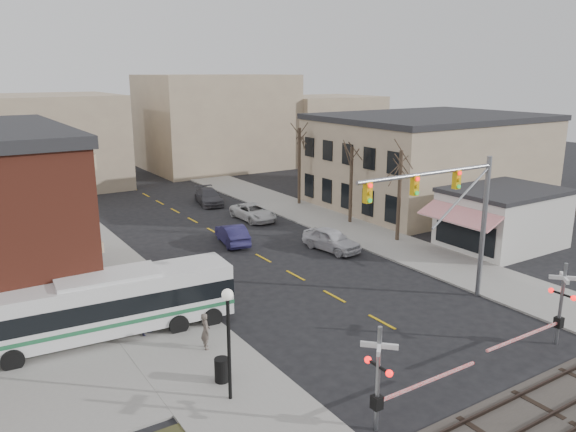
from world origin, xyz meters
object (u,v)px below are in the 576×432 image
object	(u,v)px
rr_crossing_east	(555,307)
car_a	(331,240)
street_lamp	(228,322)
car_d	(209,197)
car_c	(253,212)
car_b	(232,234)
trash_bin	(222,370)
transit_bus	(110,303)
pedestrian_far	(148,319)
rr_crossing_west	(387,377)
pedestrian_near	(206,331)
traffic_signal_mast	(453,204)

from	to	relation	value
rr_crossing_east	car_a	distance (m)	17.16
street_lamp	car_d	world-z (taller)	street_lamp
car_a	car_c	size ratio (longest dim) A/B	0.94
rr_crossing_east	car_b	bearing A→B (deg)	102.82
trash_bin	transit_bus	bearing A→B (deg)	111.14
car_a	pedestrian_far	bearing A→B (deg)	-167.18
transit_bus	trash_bin	size ratio (longest dim) A/B	11.85
trash_bin	car_c	world-z (taller)	car_c
rr_crossing_west	car_b	bearing A→B (deg)	76.29
trash_bin	car_d	bearing A→B (deg)	65.98
trash_bin	car_c	distance (m)	26.15
rr_crossing_west	pedestrian_far	world-z (taller)	rr_crossing_west
car_a	pedestrian_far	distance (m)	16.63
trash_bin	car_c	bearing A→B (deg)	57.88
street_lamp	trash_bin	xyz separation A→B (m)	(0.29, 1.31, -2.72)
transit_bus	car_c	distance (m)	22.64
transit_bus	car_b	bearing A→B (deg)	41.08
car_b	car_c	bearing A→B (deg)	-120.78
car_b	pedestrian_near	bearing A→B (deg)	69.85
car_d	pedestrian_near	world-z (taller)	pedestrian_near
car_b	car_c	world-z (taller)	car_b
transit_bus	car_d	size ratio (longest dim) A/B	2.36
transit_bus	pedestrian_far	size ratio (longest dim) A/B	7.84
street_lamp	pedestrian_far	distance (m)	7.54
trash_bin	car_a	bearing A→B (deg)	39.13
car_d	pedestrian_far	xyz separation A→B (m)	(-14.31, -23.93, 0.15)
trash_bin	rr_crossing_west	bearing A→B (deg)	-57.24
rr_crossing_east	pedestrian_near	size ratio (longest dim) A/B	3.27
rr_crossing_west	pedestrian_far	bearing A→B (deg)	112.48
car_c	pedestrian_far	distance (m)	22.20
transit_bus	rr_crossing_west	size ratio (longest dim) A/B	2.12
street_lamp	car_c	world-z (taller)	street_lamp
street_lamp	trash_bin	size ratio (longest dim) A/B	4.52
rr_crossing_west	street_lamp	world-z (taller)	street_lamp
rr_crossing_west	car_d	size ratio (longest dim) A/B	1.11
rr_crossing_east	street_lamp	bearing A→B (deg)	164.46
transit_bus	pedestrian_far	xyz separation A→B (m)	(1.51, -0.90, -0.84)
trash_bin	car_a	world-z (taller)	car_a
trash_bin	car_d	world-z (taller)	car_d
rr_crossing_west	pedestrian_near	size ratio (longest dim) A/B	3.27
transit_bus	rr_crossing_east	world-z (taller)	rr_crossing_east
street_lamp	traffic_signal_mast	bearing A→B (deg)	7.46
car_c	car_d	xyz separation A→B (m)	(-0.67, 7.55, 0.04)
car_c	pedestrian_far	bearing A→B (deg)	-133.98
trash_bin	car_d	xyz separation A→B (m)	(13.24, 29.70, 0.11)
traffic_signal_mast	car_c	distance (m)	22.19
rr_crossing_east	car_d	bearing A→B (deg)	91.72
pedestrian_far	car_b	bearing A→B (deg)	18.43
rr_crossing_west	street_lamp	size ratio (longest dim) A/B	1.24
car_b	pedestrian_far	distance (m)	15.19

